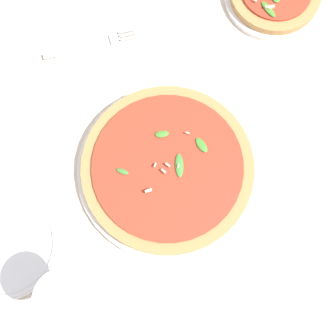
{
  "coord_description": "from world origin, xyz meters",
  "views": [
    {
      "loc": [
        -0.07,
        -0.21,
        0.91
      ],
      "look_at": [
        -0.01,
        -0.0,
        0.03
      ],
      "focal_mm": 50.0,
      "sensor_mm": 36.0,
      "label": 1
    }
  ],
  "objects_px": {
    "pizza_arugula_main": "(168,170)",
    "side_plate_white": "(6,246)",
    "fork": "(90,45)",
    "wine_glass": "(69,298)"
  },
  "relations": [
    {
      "from": "wine_glass",
      "to": "pizza_arugula_main",
      "type": "bearing_deg",
      "value": 39.78
    },
    {
      "from": "wine_glass",
      "to": "fork",
      "type": "bearing_deg",
      "value": 74.24
    },
    {
      "from": "pizza_arugula_main",
      "to": "fork",
      "type": "relative_size",
      "value": 1.78
    },
    {
      "from": "pizza_arugula_main",
      "to": "side_plate_white",
      "type": "bearing_deg",
      "value": -171.12
    },
    {
      "from": "pizza_arugula_main",
      "to": "wine_glass",
      "type": "distance_m",
      "value": 0.31
    },
    {
      "from": "fork",
      "to": "side_plate_white",
      "type": "relative_size",
      "value": 0.98
    },
    {
      "from": "side_plate_white",
      "to": "fork",
      "type": "bearing_deg",
      "value": 54.75
    },
    {
      "from": "wine_glass",
      "to": "side_plate_white",
      "type": "relative_size",
      "value": 0.87
    },
    {
      "from": "wine_glass",
      "to": "side_plate_white",
      "type": "bearing_deg",
      "value": 131.77
    },
    {
      "from": "fork",
      "to": "pizza_arugula_main",
      "type": "bearing_deg",
      "value": -74.72
    }
  ]
}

